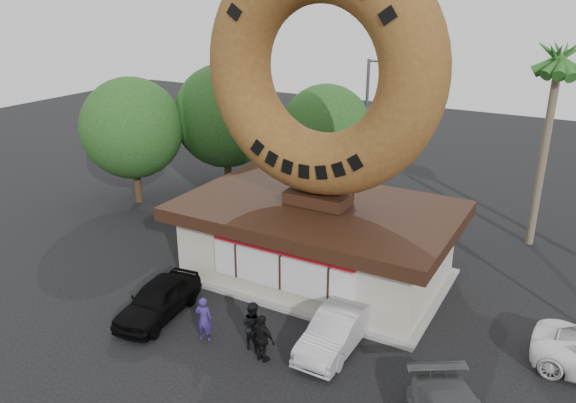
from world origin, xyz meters
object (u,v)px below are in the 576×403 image
Objects in this scene: person_left at (204,319)px; car_black at (158,299)px; donut_shop at (317,238)px; giant_donut at (320,71)px; street_lamp at (368,123)px; person_center at (253,325)px; person_right at (262,339)px; car_silver at (336,330)px.

car_black is (-2.47, 0.43, -0.15)m from person_left.
donut_shop reaches higher than car_black.
giant_donut is 1.21× the size of street_lamp.
person_left is at bearing -101.59° from giant_donut.
person_center is 1.03× the size of person_right.
donut_shop is at bearing -70.79° from person_right.
person_right is 0.42× the size of car_black.
street_lamp is 16.27m from person_center.
car_black is at bearing -167.40° from car_silver.
person_right is at bearing -79.60° from street_lamp.
street_lamp reaches higher than car_black.
donut_shop reaches higher than person_center.
person_center is (0.44, -5.68, -0.88)m from donut_shop.
donut_shop is 6.89m from giant_donut.
donut_shop is 6.53× the size of person_right.
donut_shop is 2.74× the size of car_black.
person_right is 2.61m from car_silver.
person_center is 0.43× the size of car_black.
person_right is (2.97, -16.15, -3.63)m from street_lamp.
person_center is 0.43× the size of car_silver.
street_lamp reaches higher than car_silver.
street_lamp reaches higher than donut_shop.
car_silver is at bearing -142.02° from person_center.
street_lamp reaches higher than person_right.
giant_donut is 5.50× the size of person_center.
donut_shop is 6.63× the size of person_left.
car_black is (-4.84, 0.42, -0.16)m from person_right.
car_black is (-3.73, -5.71, -1.07)m from donut_shop.
person_center is at bearing -85.59° from giant_donut.
person_center is at bearing -6.57° from car_black.
person_left is 4.57m from car_silver.
person_left reaches higher than car_silver.
car_black is 1.01× the size of car_silver.
donut_shop is 6.35× the size of person_center.
person_left is at bearing -16.91° from car_black.
donut_shop is 1.15× the size of giant_donut.
person_center reaches higher than person_right.
donut_shop is 5.25m from car_silver.
car_black is at bearing -24.08° from person_left.
car_black is 6.79m from car_silver.
donut_shop is 2.75× the size of car_silver.
donut_shop is at bearing 49.86° from car_black.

